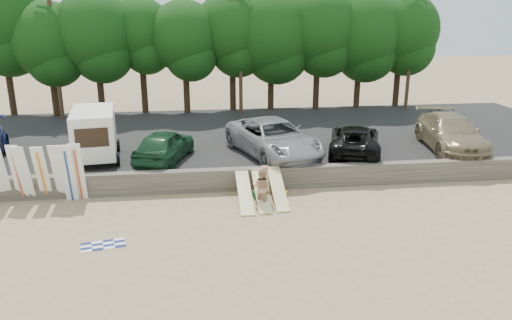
{
  "coord_description": "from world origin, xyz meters",
  "views": [
    {
      "loc": [
        -1.17,
        -18.08,
        8.0
      ],
      "look_at": [
        1.44,
        3.0,
        1.37
      ],
      "focal_mm": 35.0,
      "sensor_mm": 36.0,
      "label": 1
    }
  ],
  "objects_px": {
    "car_3": "(355,140)",
    "cooler": "(258,194)",
    "car_1": "(164,145)",
    "beachgoer_a": "(264,184)",
    "car_4": "(451,133)",
    "beachgoer_b": "(262,187)",
    "car_2": "(274,138)",
    "box_trailer": "(94,132)"
  },
  "relations": [
    {
      "from": "car_3",
      "to": "cooler",
      "type": "bearing_deg",
      "value": 52.63
    },
    {
      "from": "beachgoer_b",
      "to": "car_3",
      "type": "bearing_deg",
      "value": -108.48
    },
    {
      "from": "beachgoer_a",
      "to": "beachgoer_b",
      "type": "distance_m",
      "value": 0.32
    },
    {
      "from": "car_4",
      "to": "beachgoer_a",
      "type": "xyz_separation_m",
      "value": [
        -10.49,
        -4.53,
        -0.75
      ]
    },
    {
      "from": "cooler",
      "to": "car_1",
      "type": "bearing_deg",
      "value": 127.84
    },
    {
      "from": "beachgoer_b",
      "to": "cooler",
      "type": "distance_m",
      "value": 1.12
    },
    {
      "from": "beachgoer_a",
      "to": "cooler",
      "type": "relative_size",
      "value": 4.42
    },
    {
      "from": "car_4",
      "to": "beachgoer_b",
      "type": "xyz_separation_m",
      "value": [
        -10.63,
        -4.82,
        -0.77
      ]
    },
    {
      "from": "car_4",
      "to": "beachgoer_b",
      "type": "bearing_deg",
      "value": -147.09
    },
    {
      "from": "car_1",
      "to": "car_2",
      "type": "xyz_separation_m",
      "value": [
        5.41,
        0.28,
        0.11
      ]
    },
    {
      "from": "box_trailer",
      "to": "car_1",
      "type": "distance_m",
      "value": 3.47
    },
    {
      "from": "beachgoer_b",
      "to": "beachgoer_a",
      "type": "bearing_deg",
      "value": -85.94
    },
    {
      "from": "car_2",
      "to": "car_4",
      "type": "bearing_deg",
      "value": -18.72
    },
    {
      "from": "car_1",
      "to": "beachgoer_b",
      "type": "xyz_separation_m",
      "value": [
        4.14,
        -4.58,
        -0.67
      ]
    },
    {
      "from": "car_1",
      "to": "box_trailer",
      "type": "bearing_deg",
      "value": 6.91
    },
    {
      "from": "beachgoer_b",
      "to": "cooler",
      "type": "relative_size",
      "value": 4.31
    },
    {
      "from": "car_1",
      "to": "car_3",
      "type": "height_order",
      "value": "car_1"
    },
    {
      "from": "box_trailer",
      "to": "car_2",
      "type": "relative_size",
      "value": 0.63
    },
    {
      "from": "cooler",
      "to": "car_4",
      "type": "bearing_deg",
      "value": 9.88
    },
    {
      "from": "car_3",
      "to": "beachgoer_a",
      "type": "relative_size",
      "value": 3.12
    },
    {
      "from": "car_3",
      "to": "car_4",
      "type": "distance_m",
      "value": 5.22
    },
    {
      "from": "car_1",
      "to": "car_3",
      "type": "xyz_separation_m",
      "value": [
        9.56,
        0.09,
        -0.06
      ]
    },
    {
      "from": "box_trailer",
      "to": "cooler",
      "type": "xyz_separation_m",
      "value": [
        7.45,
        -4.31,
        -1.92
      ]
    },
    {
      "from": "car_1",
      "to": "beachgoer_b",
      "type": "distance_m",
      "value": 6.21
    },
    {
      "from": "car_4",
      "to": "beachgoer_b",
      "type": "height_order",
      "value": "car_4"
    },
    {
      "from": "box_trailer",
      "to": "car_3",
      "type": "distance_m",
      "value": 12.95
    },
    {
      "from": "car_3",
      "to": "cooler",
      "type": "height_order",
      "value": "car_3"
    },
    {
      "from": "beachgoer_a",
      "to": "car_2",
      "type": "bearing_deg",
      "value": -131.28
    },
    {
      "from": "car_1",
      "to": "beachgoer_a",
      "type": "bearing_deg",
      "value": 152.62
    },
    {
      "from": "car_1",
      "to": "beachgoer_a",
      "type": "relative_size",
      "value": 2.75
    },
    {
      "from": "car_3",
      "to": "cooler",
      "type": "xyz_separation_m",
      "value": [
        -5.47,
        -3.77,
        -1.27
      ]
    },
    {
      "from": "cooler",
      "to": "beachgoer_b",
      "type": "bearing_deg",
      "value": -96.85
    },
    {
      "from": "cooler",
      "to": "box_trailer",
      "type": "bearing_deg",
      "value": 139.7
    },
    {
      "from": "box_trailer",
      "to": "car_1",
      "type": "bearing_deg",
      "value": -18.39
    },
    {
      "from": "car_4",
      "to": "beachgoer_a",
      "type": "bearing_deg",
      "value": -148.09
    },
    {
      "from": "beachgoer_a",
      "to": "car_3",
      "type": "bearing_deg",
      "value": -167.7
    },
    {
      "from": "box_trailer",
      "to": "car_2",
      "type": "xyz_separation_m",
      "value": [
        8.77,
        -0.37,
        -0.48
      ]
    },
    {
      "from": "box_trailer",
      "to": "car_1",
      "type": "relative_size",
      "value": 0.89
    },
    {
      "from": "car_1",
      "to": "cooler",
      "type": "relative_size",
      "value": 12.13
    },
    {
      "from": "box_trailer",
      "to": "beachgoer_a",
      "type": "xyz_separation_m",
      "value": [
        7.64,
        -4.94,
        -1.24
      ]
    },
    {
      "from": "car_2",
      "to": "car_3",
      "type": "height_order",
      "value": "car_2"
    },
    {
      "from": "car_3",
      "to": "beachgoer_b",
      "type": "xyz_separation_m",
      "value": [
        -5.42,
        -4.67,
        -0.61
      ]
    }
  ]
}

